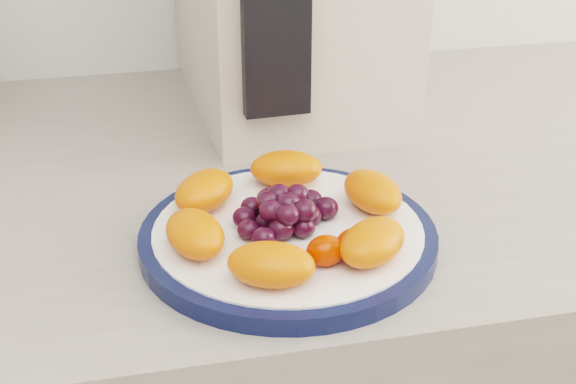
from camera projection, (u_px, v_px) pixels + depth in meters
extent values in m
cylinder|color=#0C1438|center=(288.00, 238.00, 0.65)|extent=(0.24, 0.24, 0.01)
cylinder|color=white|center=(288.00, 237.00, 0.65)|extent=(0.22, 0.22, 0.02)
ellipsoid|color=#FF480C|center=(373.00, 191.00, 0.67)|extent=(0.06, 0.07, 0.03)
ellipsoid|color=#FF480C|center=(286.00, 168.00, 0.71)|extent=(0.07, 0.05, 0.03)
ellipsoid|color=#FF480C|center=(204.00, 191.00, 0.67)|extent=(0.07, 0.08, 0.03)
ellipsoid|color=#FF480C|center=(195.00, 234.00, 0.61)|extent=(0.06, 0.07, 0.03)
ellipsoid|color=#FF480C|center=(271.00, 264.00, 0.57)|extent=(0.08, 0.06, 0.03)
ellipsoid|color=#FF480C|center=(373.00, 242.00, 0.60)|extent=(0.08, 0.07, 0.03)
ellipsoid|color=black|center=(288.00, 218.00, 0.64)|extent=(0.02, 0.02, 0.02)
ellipsoid|color=black|center=(310.00, 216.00, 0.65)|extent=(0.02, 0.02, 0.02)
ellipsoid|color=black|center=(295.00, 209.00, 0.66)|extent=(0.02, 0.02, 0.02)
ellipsoid|color=black|center=(273.00, 210.00, 0.66)|extent=(0.02, 0.02, 0.02)
ellipsoid|color=black|center=(266.00, 222.00, 0.64)|extent=(0.02, 0.02, 0.02)
ellipsoid|color=black|center=(281.00, 229.00, 0.63)|extent=(0.02, 0.02, 0.02)
ellipsoid|color=black|center=(304.00, 227.00, 0.63)|extent=(0.02, 0.02, 0.02)
ellipsoid|color=black|center=(326.00, 208.00, 0.66)|extent=(0.02, 0.02, 0.02)
ellipsoid|color=black|center=(311.00, 201.00, 0.67)|extent=(0.02, 0.02, 0.02)
ellipsoid|color=black|center=(290.00, 198.00, 0.68)|extent=(0.02, 0.02, 0.02)
ellipsoid|color=black|center=(268.00, 199.00, 0.67)|extent=(0.02, 0.02, 0.02)
ellipsoid|color=black|center=(252.00, 207.00, 0.66)|extent=(0.02, 0.02, 0.02)
ellipsoid|color=black|center=(244.00, 218.00, 0.65)|extent=(0.02, 0.02, 0.02)
ellipsoid|color=black|center=(248.00, 230.00, 0.63)|extent=(0.02, 0.02, 0.02)
ellipsoid|color=black|center=(263.00, 238.00, 0.62)|extent=(0.02, 0.02, 0.02)
ellipsoid|color=black|center=(288.00, 204.00, 0.64)|extent=(0.02, 0.02, 0.02)
ellipsoid|color=black|center=(297.00, 195.00, 0.65)|extent=(0.02, 0.02, 0.02)
ellipsoid|color=black|center=(279.00, 195.00, 0.65)|extent=(0.02, 0.02, 0.02)
ellipsoid|color=black|center=(267.00, 202.00, 0.64)|extent=(0.02, 0.02, 0.02)
ellipsoid|color=black|center=(271.00, 211.00, 0.63)|extent=(0.02, 0.02, 0.02)
ellipsoid|color=black|center=(288.00, 215.00, 0.62)|extent=(0.02, 0.02, 0.02)
ellipsoid|color=black|center=(305.00, 211.00, 0.63)|extent=(0.02, 0.02, 0.02)
ellipsoid|color=red|center=(326.00, 251.00, 0.60)|extent=(0.03, 0.03, 0.02)
ellipsoid|color=red|center=(355.00, 243.00, 0.61)|extent=(0.03, 0.03, 0.02)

